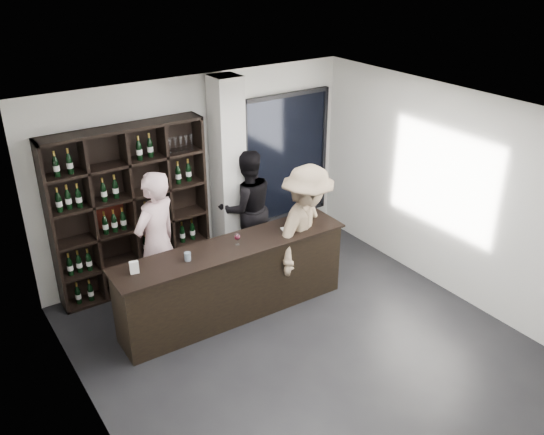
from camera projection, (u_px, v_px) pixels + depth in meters
floor at (307, 350)px, 7.11m from camera, size 5.00×5.50×0.01m
wine_shelf at (131, 211)px, 7.93m from camera, size 2.20×0.35×2.40m
structural_column at (228, 174)px, 8.50m from camera, size 0.40×0.40×2.90m
glass_panel at (286, 158)px, 9.29m from camera, size 1.60×0.08×2.10m
tasting_counter at (234, 280)px, 7.58m from camera, size 3.18×0.66×1.05m
taster_pink at (157, 243)px, 7.51m from camera, size 0.86×0.74×1.99m
taster_black at (247, 208)px, 8.69m from camera, size 0.99×0.83×1.83m
customer at (307, 233)px, 7.85m from camera, size 1.43×1.17×1.93m
wine_glass at (237, 239)px, 7.33m from camera, size 0.09×0.09×0.18m
spit_cup at (188, 257)px, 6.99m from camera, size 0.10×0.10×0.11m
napkin_stack at (286, 229)px, 7.75m from camera, size 0.14×0.14×0.02m
card_stand at (134, 267)px, 6.71m from camera, size 0.11×0.07×0.15m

